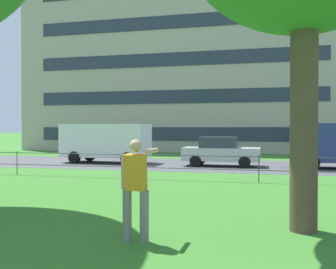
{
  "coord_description": "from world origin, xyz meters",
  "views": [
    {
      "loc": [
        2.95,
        -1.02,
        2.0
      ],
      "look_at": [
        0.16,
        9.93,
        1.82
      ],
      "focal_mm": 43.15,
      "sensor_mm": 36.0,
      "label": 1
    }
  ],
  "objects_px": {
    "person_thrower": "(136,186)",
    "panel_van_left": "(106,141)",
    "car_silver_far_left": "(221,151)",
    "apartment_building_background": "(191,69)"
  },
  "relations": [
    {
      "from": "panel_van_left",
      "to": "apartment_building_background",
      "type": "height_order",
      "value": "apartment_building_background"
    },
    {
      "from": "person_thrower",
      "to": "panel_van_left",
      "type": "xyz_separation_m",
      "value": [
        -6.94,
        14.99,
        0.29
      ]
    },
    {
      "from": "person_thrower",
      "to": "apartment_building_background",
      "type": "xyz_separation_m",
      "value": [
        -5.35,
        32.67,
        6.87
      ]
    },
    {
      "from": "person_thrower",
      "to": "panel_van_left",
      "type": "distance_m",
      "value": 16.52
    },
    {
      "from": "panel_van_left",
      "to": "person_thrower",
      "type": "bearing_deg",
      "value": -65.15
    },
    {
      "from": "car_silver_far_left",
      "to": "apartment_building_background",
      "type": "relative_size",
      "value": 0.14
    },
    {
      "from": "car_silver_far_left",
      "to": "apartment_building_background",
      "type": "height_order",
      "value": "apartment_building_background"
    },
    {
      "from": "panel_van_left",
      "to": "apartment_building_background",
      "type": "bearing_deg",
      "value": 84.85
    },
    {
      "from": "person_thrower",
      "to": "panel_van_left",
      "type": "relative_size",
      "value": 0.36
    },
    {
      "from": "panel_van_left",
      "to": "car_silver_far_left",
      "type": "bearing_deg",
      "value": -4.12
    }
  ]
}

